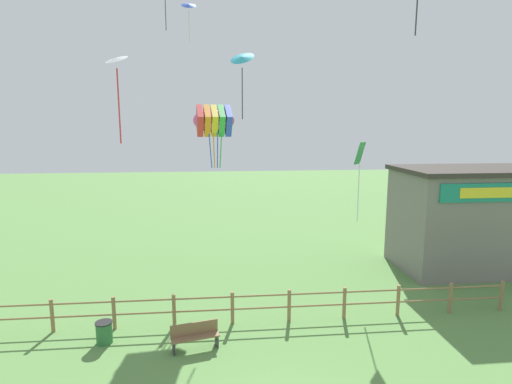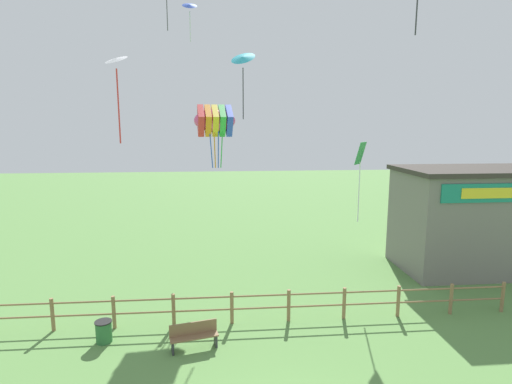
# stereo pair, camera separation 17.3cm
# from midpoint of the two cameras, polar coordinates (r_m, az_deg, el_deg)

# --- Properties ---
(wooden_fence) EXTENTS (20.37, 0.14, 1.29)m
(wooden_fence) POSITION_cam_midpoint_polar(r_m,az_deg,el_deg) (16.27, 0.40, -15.77)
(wooden_fence) COLOR olive
(wooden_fence) RESTS_ON ground_plane
(seaside_building) EXTENTS (7.98, 4.70, 5.49)m
(seaside_building) POSITION_cam_midpoint_polar(r_m,az_deg,el_deg) (24.37, 28.33, -3.32)
(seaside_building) COLOR slate
(seaside_building) RESTS_ON ground_plane
(park_bench_near_fence) EXTENTS (1.71, 0.77, 0.92)m
(park_bench_near_fence) POSITION_cam_midpoint_polar(r_m,az_deg,el_deg) (14.84, -9.06, -19.55)
(park_bench_near_fence) COLOR brown
(park_bench_near_fence) RESTS_ON ground_plane
(trash_bin) EXTENTS (0.60, 0.60, 0.79)m
(trash_bin) POSITION_cam_midpoint_polar(r_m,az_deg,el_deg) (16.03, -21.17, -18.19)
(trash_bin) COLOR #2D6B38
(trash_bin) RESTS_ON ground_plane
(kite_rainbow_parafoil) EXTENTS (2.29, 1.84, 3.26)m
(kite_rainbow_parafoil) POSITION_cam_midpoint_polar(r_m,az_deg,el_deg) (20.93, -6.27, 10.08)
(kite_rainbow_parafoil) COLOR #E54C8C
(kite_blue_delta) EXTENTS (0.80, 0.72, 1.93)m
(kite_blue_delta) POSITION_cam_midpoint_polar(r_m,az_deg,el_deg) (21.72, -9.85, 24.56)
(kite_blue_delta) COLOR blue
(kite_cyan_delta) EXTENTS (1.59, 1.52, 3.45)m
(kite_cyan_delta) POSITION_cam_midpoint_polar(r_m,az_deg,el_deg) (21.18, -2.25, 18.45)
(kite_cyan_delta) COLOR #2DB2C6
(kite_green_diamond) EXTENTS (0.70, 0.76, 3.68)m
(kite_green_diamond) POSITION_cam_midpoint_polar(r_m,az_deg,el_deg) (18.72, 14.31, 3.73)
(kite_green_diamond) COLOR green
(kite_white_delta) EXTENTS (1.04, 1.02, 2.99)m
(kite_white_delta) POSITION_cam_midpoint_polar(r_m,az_deg,el_deg) (14.69, -19.61, 16.57)
(kite_white_delta) COLOR white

